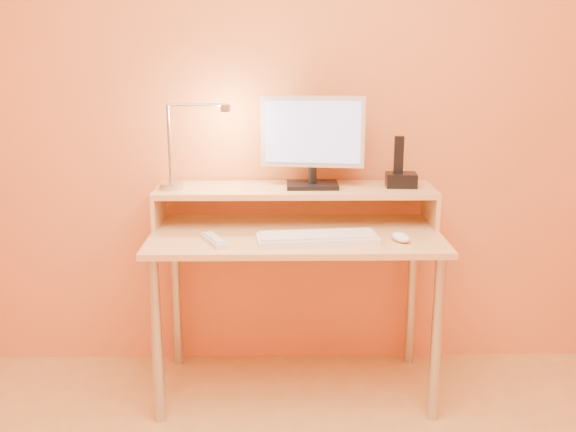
{
  "coord_description": "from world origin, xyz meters",
  "views": [
    {
      "loc": [
        -0.07,
        -1.45,
        1.47
      ],
      "look_at": [
        -0.03,
        1.13,
        0.8
      ],
      "focal_mm": 41.09,
      "sensor_mm": 36.0,
      "label": 1
    }
  ],
  "objects_px": {
    "keyboard": "(317,239)",
    "mouse": "(401,237)",
    "lamp_base": "(171,186)",
    "remote_control": "(214,240)",
    "phone_dock": "(401,180)",
    "monitor_panel": "(313,132)"
  },
  "relations": [
    {
      "from": "monitor_panel",
      "to": "mouse",
      "type": "relative_size",
      "value": 4.21
    },
    {
      "from": "keyboard",
      "to": "mouse",
      "type": "xyz_separation_m",
      "value": [
        0.33,
        -0.01,
        0.01
      ]
    },
    {
      "from": "phone_dock",
      "to": "monitor_panel",
      "type": "bearing_deg",
      "value": -177.94
    },
    {
      "from": "phone_dock",
      "to": "keyboard",
      "type": "height_order",
      "value": "phone_dock"
    },
    {
      "from": "lamp_base",
      "to": "mouse",
      "type": "distance_m",
      "value": 0.99
    },
    {
      "from": "lamp_base",
      "to": "mouse",
      "type": "xyz_separation_m",
      "value": [
        0.94,
        -0.26,
        -0.15
      ]
    },
    {
      "from": "mouse",
      "to": "monitor_panel",
      "type": "bearing_deg",
      "value": 119.74
    },
    {
      "from": "lamp_base",
      "to": "phone_dock",
      "type": "bearing_deg",
      "value": 1.74
    },
    {
      "from": "keyboard",
      "to": "mouse",
      "type": "relative_size",
      "value": 4.54
    },
    {
      "from": "keyboard",
      "to": "mouse",
      "type": "distance_m",
      "value": 0.33
    },
    {
      "from": "monitor_panel",
      "to": "mouse",
      "type": "height_order",
      "value": "monitor_panel"
    },
    {
      "from": "monitor_panel",
      "to": "keyboard",
      "type": "distance_m",
      "value": 0.48
    },
    {
      "from": "remote_control",
      "to": "phone_dock",
      "type": "bearing_deg",
      "value": -4.24
    },
    {
      "from": "monitor_panel",
      "to": "mouse",
      "type": "bearing_deg",
      "value": -34.16
    },
    {
      "from": "monitor_panel",
      "to": "remote_control",
      "type": "bearing_deg",
      "value": -135.6
    },
    {
      "from": "lamp_base",
      "to": "remote_control",
      "type": "height_order",
      "value": "lamp_base"
    },
    {
      "from": "monitor_panel",
      "to": "remote_control",
      "type": "xyz_separation_m",
      "value": [
        -0.4,
        -0.3,
        -0.39
      ]
    },
    {
      "from": "keyboard",
      "to": "remote_control",
      "type": "height_order",
      "value": "keyboard"
    },
    {
      "from": "lamp_base",
      "to": "remote_control",
      "type": "distance_m",
      "value": 0.37
    },
    {
      "from": "lamp_base",
      "to": "mouse",
      "type": "relative_size",
      "value": 0.95
    },
    {
      "from": "monitor_panel",
      "to": "lamp_base",
      "type": "distance_m",
      "value": 0.65
    },
    {
      "from": "phone_dock",
      "to": "remote_control",
      "type": "bearing_deg",
      "value": -155.91
    }
  ]
}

